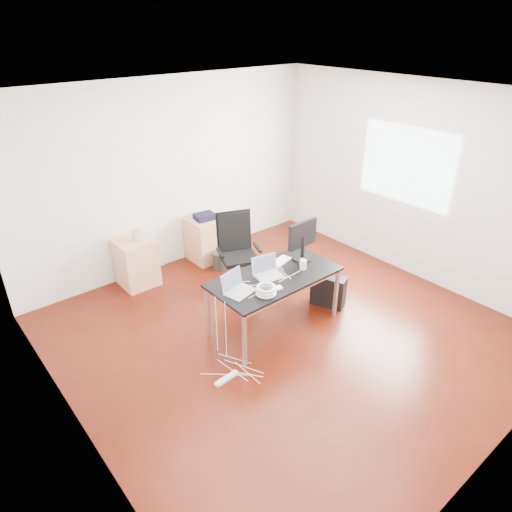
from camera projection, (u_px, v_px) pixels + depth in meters
room_shell at (290, 229)px, 5.06m from camera, size 5.00×5.00×5.00m
desk at (275, 280)px, 5.50m from camera, size 1.60×0.80×0.73m
office_chair at (237, 248)px, 6.40m from camera, size 0.62×0.64×1.08m
filing_cabinet_left at (136, 262)px, 6.56m from camera, size 0.50×0.50×0.70m
filing_cabinet_right at (206, 239)px, 7.24m from camera, size 0.50×0.50×0.70m
pc_tower at (328, 290)px, 6.14m from camera, size 0.36×0.49×0.44m
wastebasket at (220, 260)px, 7.06m from camera, size 0.25×0.25×0.28m
power_strip at (227, 378)px, 4.93m from camera, size 0.30×0.08×0.04m
laptop_left at (237, 287)px, 5.13m from camera, size 0.38×0.32×0.23m
laptop_right at (268, 272)px, 5.45m from camera, size 0.37×0.31×0.23m
monitor at (302, 238)px, 5.73m from camera, size 0.45×0.26×0.51m
keyboard at (277, 263)px, 5.73m from camera, size 0.46×0.23×0.02m
cup_white at (303, 265)px, 5.59m from camera, size 0.09×0.09×0.12m
cup_brown at (302, 263)px, 5.66m from camera, size 0.10×0.10×0.10m
cable_coil at (266, 290)px, 5.09m from camera, size 0.24×0.24×0.11m
power_adapter at (279, 288)px, 5.20m from camera, size 0.09×0.09×0.03m
speaker at (137, 235)px, 6.36m from camera, size 0.10×0.09×0.18m
navy_garment at (205, 217)px, 7.05m from camera, size 0.33×0.28×0.09m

